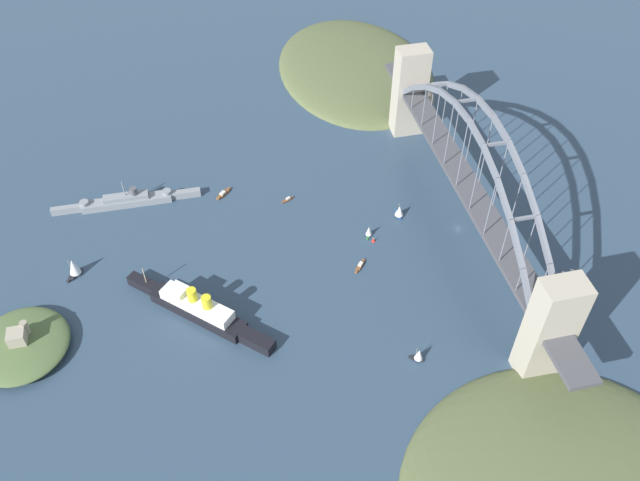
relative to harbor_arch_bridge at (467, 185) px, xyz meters
The scene contains 15 objects.
ground_plane 31.68m from the harbor_arch_bridge, ahead, with size 1400.00×1400.00×0.00m, color #2D4256.
harbor_arch_bridge is the anchor object (origin of this frame).
headland_east_shore 177.47m from the harbor_arch_bridge, ahead, with size 155.32×111.39×16.05m.
ocean_liner 153.76m from the harbor_arch_bridge, 101.41° to the left, with size 65.18×68.28×17.97m.
naval_cruiser 193.24m from the harbor_arch_bridge, 71.12° to the left, with size 8.26×85.47×17.16m.
fort_island_mid_harbor 236.02m from the harbor_arch_bridge, 97.81° to the left, with size 46.53×44.93×14.10m.
seaplane_taxiing_near_bridge 72.02m from the harbor_arch_bridge, 138.72° to the right, with size 9.34×9.34×4.90m.
small_boat_0 211.10m from the harbor_arch_bridge, 86.76° to the left, with size 9.59×9.11×12.65m.
small_boat_1 98.28m from the harbor_arch_bridge, 147.21° to the left, with size 5.48×6.93×8.45m.
small_boat_2 104.57m from the harbor_arch_bridge, 63.59° to the left, with size 4.69×7.65×1.90m.
small_boat_3 70.99m from the harbor_arch_bridge, 104.51° to the left, with size 9.09×7.91×1.95m.
small_boat_4 43.94m from the harbor_arch_bridge, 60.67° to the left, with size 8.85×4.96×8.69m.
small_boat_5 58.59m from the harbor_arch_bridge, 83.94° to the left, with size 6.04×4.73×7.50m.
small_boat_6 141.82m from the harbor_arch_bridge, 65.22° to the left, with size 9.45×9.69×2.22m.
channel_marker_buoy 58.31m from the harbor_arch_bridge, 89.48° to the left, with size 2.20×2.20×2.75m.
Camera 1 is at (-241.59, 135.36, 259.06)m, focal length 36.94 mm.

